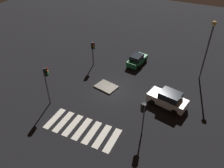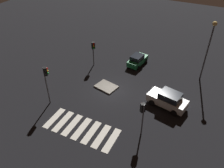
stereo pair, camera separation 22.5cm
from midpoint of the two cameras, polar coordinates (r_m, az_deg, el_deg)
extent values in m
plane|color=black|center=(28.75, -0.22, -1.60)|extent=(80.00, 80.00, 0.00)
cube|color=gray|center=(29.23, -1.64, -0.67)|extent=(2.95, 2.46, 0.18)
cube|color=#196B38|center=(33.72, 6.04, 5.77)|extent=(2.09, 3.81, 0.74)
cube|color=black|center=(33.22, 5.92, 6.60)|extent=(1.68, 2.05, 0.60)
cylinder|color=black|center=(35.05, 5.82, 6.43)|extent=(0.30, 0.61, 0.58)
cylinder|color=black|center=(34.47, 8.03, 5.68)|extent=(0.30, 0.61, 0.58)
cylinder|color=black|center=(33.36, 3.91, 4.86)|extent=(0.30, 0.61, 0.58)
cylinder|color=black|center=(32.75, 6.19, 4.06)|extent=(0.30, 0.61, 0.58)
sphere|color=#F2EABF|center=(35.26, 6.86, 7.17)|extent=(0.19, 0.19, 0.19)
sphere|color=#F2EABF|center=(34.94, 8.09, 6.76)|extent=(0.19, 0.19, 0.19)
cube|color=silver|center=(26.85, 13.24, -3.91)|extent=(4.70, 2.75, 0.90)
cube|color=black|center=(26.26, 14.00, -2.77)|extent=(2.56, 2.15, 0.73)
cylinder|color=black|center=(26.85, 9.65, -4.48)|extent=(0.75, 0.40, 0.71)
cylinder|color=black|center=(28.16, 11.51, -2.49)|extent=(0.75, 0.40, 0.71)
cylinder|color=black|center=(26.10, 14.88, -6.79)|extent=(0.75, 0.40, 0.71)
cylinder|color=black|center=(27.46, 16.52, -4.62)|extent=(0.75, 0.40, 0.71)
sphere|color=#F2EABF|center=(27.14, 8.71, -2.73)|extent=(0.24, 0.24, 0.24)
sphere|color=#F2EABF|center=(27.88, 9.79, -1.65)|extent=(0.24, 0.24, 0.24)
cylinder|color=#47474C|center=(26.44, -16.02, -0.61)|extent=(0.14, 0.14, 4.79)
cube|color=black|center=(25.37, -16.33, 2.92)|extent=(0.54, 0.54, 0.96)
sphere|color=red|center=(25.21, -16.00, 3.57)|extent=(0.22, 0.22, 0.22)
sphere|color=orange|center=(25.37, -15.89, 3.01)|extent=(0.22, 0.22, 0.22)
sphere|color=green|center=(25.53, -15.78, 2.45)|extent=(0.22, 0.22, 0.22)
cylinder|color=#47474C|center=(22.45, 7.43, -8.75)|extent=(0.14, 0.14, 3.80)
cube|color=black|center=(21.58, 7.48, -5.78)|extent=(0.53, 0.54, 0.96)
sphere|color=red|center=(21.51, 7.29, -4.86)|extent=(0.22, 0.22, 0.22)
sphere|color=orange|center=(21.71, 7.23, -5.45)|extent=(0.22, 0.22, 0.22)
sphere|color=green|center=(21.91, 7.17, -6.04)|extent=(0.22, 0.22, 0.22)
cylinder|color=#47474C|center=(32.94, -4.95, 7.46)|extent=(0.14, 0.14, 3.67)
cube|color=black|center=(32.15, -4.97, 9.43)|extent=(0.53, 0.54, 0.96)
sphere|color=red|center=(31.85, -4.87, 9.76)|extent=(0.22, 0.22, 0.22)
sphere|color=orange|center=(31.99, -4.84, 9.28)|extent=(0.22, 0.22, 0.22)
sphere|color=green|center=(32.12, -4.82, 8.81)|extent=(0.22, 0.22, 0.22)
cylinder|color=#47474C|center=(31.04, 21.98, 6.92)|extent=(0.18, 0.18, 7.51)
sphere|color=#F9D172|center=(29.48, 23.73, 13.55)|extent=(0.56, 0.56, 0.56)
cube|color=silver|center=(25.84, -14.22, -8.24)|extent=(0.70, 3.20, 0.02)
cube|color=silver|center=(25.27, -12.14, -9.11)|extent=(0.70, 3.20, 0.02)
cube|color=silver|center=(24.74, -9.95, -10.00)|extent=(0.70, 3.20, 0.02)
cube|color=silver|center=(24.24, -7.65, -10.91)|extent=(0.70, 3.20, 0.02)
cube|color=silver|center=(23.80, -5.26, -11.84)|extent=(0.70, 3.20, 0.02)
cube|color=silver|center=(23.40, -2.75, -12.79)|extent=(0.70, 3.20, 0.02)
cube|color=silver|center=(23.05, -0.15, -13.74)|extent=(0.70, 3.20, 0.02)
camera|label=1|loc=(0.11, -90.23, -0.17)|focal=37.03mm
camera|label=2|loc=(0.11, 89.77, 0.17)|focal=37.03mm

